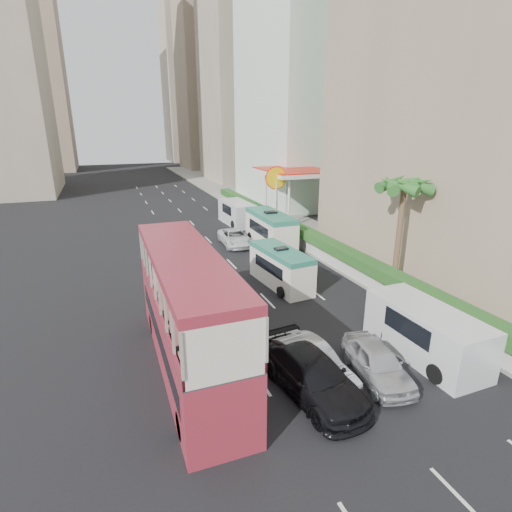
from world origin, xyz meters
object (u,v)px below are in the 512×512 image
car_silver_lane_b (376,377)px  panel_van_near (425,332)px  double_decker_bus (188,312)px  van_asset (235,245)px  shell_station (294,196)px  car_silver_lane_a (310,379)px  palm_tree (399,236)px  minibus_near (281,268)px  minibus_far (270,230)px  car_black (312,393)px  panel_van_far (237,213)px

car_silver_lane_b → panel_van_near: (3.00, 0.66, 1.13)m
panel_van_near → double_decker_bus: bearing=163.0°
car_silver_lane_b → van_asset: (0.48, 20.13, 0.00)m
shell_station → car_silver_lane_a: bearing=-114.5°
panel_van_near → palm_tree: 8.18m
minibus_near → panel_van_near: size_ratio=0.96×
car_silver_lane_b → minibus_far: size_ratio=0.64×
minibus_far → shell_station: 9.98m
car_black → panel_van_far: size_ratio=0.94×
minibus_near → palm_tree: palm_tree is taller
car_silver_lane_a → minibus_far: size_ratio=0.69×
palm_tree → panel_van_near: bearing=-119.8°
car_black → minibus_near: (3.35, 10.42, 1.20)m
minibus_far → panel_van_near: bearing=-89.9°
car_silver_lane_b → panel_van_near: bearing=21.6°
car_silver_lane_a → shell_station: (11.69, 25.64, 2.75)m
car_silver_lane_a → shell_station: shell_station is taller
double_decker_bus → minibus_near: size_ratio=2.04×
panel_van_near → shell_station: size_ratio=0.71×
car_silver_lane_a → panel_van_near: 5.70m
panel_van_near → panel_van_far: panel_van_far is taller
car_black → minibus_far: minibus_far is taller
car_silver_lane_b → shell_station: bearing=80.3°
van_asset → panel_van_near: size_ratio=0.84×
car_black → palm_tree: size_ratio=0.84×
car_silver_lane_b → van_asset: 20.14m
double_decker_bus → palm_tree: 14.39m
car_silver_lane_b → minibus_far: minibus_far is taller
van_asset → panel_van_far: 7.86m
minibus_near → panel_van_far: 17.22m
car_silver_lane_b → shell_station: shell_station is taller
double_decker_bus → car_black: (3.97, -3.46, -2.53)m
double_decker_bus → palm_tree: palm_tree is taller
double_decker_bus → car_black: 5.84m
car_black → van_asset: size_ratio=1.14×
car_silver_lane_b → minibus_far: bearing=89.8°
double_decker_bus → panel_van_near: bearing=-15.9°
car_silver_lane_a → panel_van_far: bearing=68.7°
van_asset → double_decker_bus: bearing=-111.6°
minibus_far → shell_station: size_ratio=0.81×
car_silver_lane_a → panel_van_far: panel_van_far is taller
car_silver_lane_b → minibus_near: minibus_near is taller
shell_station → palm_tree: bearing=-96.6°
car_silver_lane_a → panel_van_far: size_ratio=0.79×
double_decker_bus → minibus_far: size_ratio=1.69×
car_black → van_asset: bearing=73.8°
van_asset → palm_tree: bearing=-60.8°
car_silver_lane_b → van_asset: size_ratio=0.88×
double_decker_bus → van_asset: size_ratio=2.32×
van_asset → minibus_far: 3.37m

